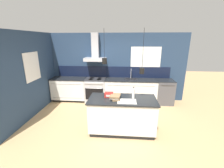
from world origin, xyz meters
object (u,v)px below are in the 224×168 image
dishwasher (164,92)px  oven_range (96,90)px  red_supply_box (109,95)px  book_stack (115,97)px  bottle_on_island (133,94)px

dishwasher → oven_range: bearing=-179.9°
red_supply_box → book_stack: bearing=-41.1°
oven_range → dishwasher: (2.64, 0.00, 0.00)m
oven_range → red_supply_box: 2.04m
book_stack → red_supply_box: bearing=138.9°
bottle_on_island → red_supply_box: bottle_on_island is taller
red_supply_box → bottle_on_island: bearing=-3.6°
oven_range → dishwasher: same height
bottle_on_island → book_stack: size_ratio=0.89×
oven_range → bottle_on_island: bearing=-54.5°
red_supply_box → dishwasher: bearing=43.8°
dishwasher → red_supply_box: 2.72m
oven_range → red_supply_box: red_supply_box is taller
oven_range → book_stack: 2.24m
oven_range → bottle_on_island: (1.34, -1.88, 0.58)m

